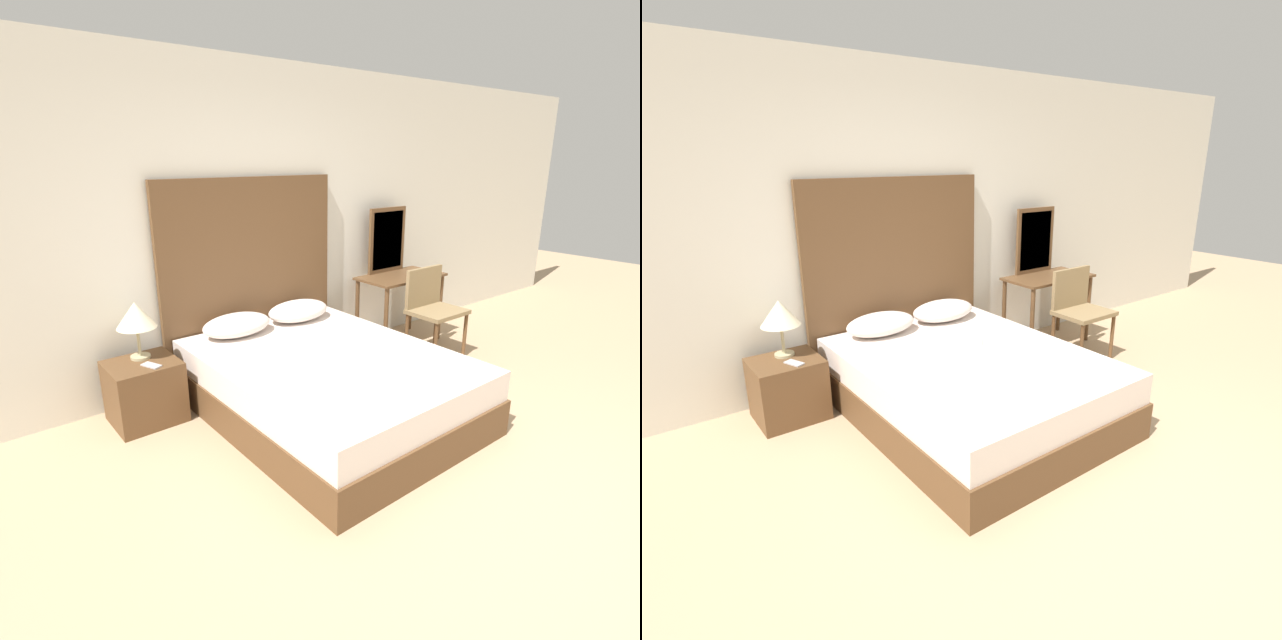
# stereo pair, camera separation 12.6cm
# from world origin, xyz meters

# --- Properties ---
(ground_plane) EXTENTS (16.00, 16.00, 0.00)m
(ground_plane) POSITION_xyz_m (0.00, 0.00, 0.00)
(ground_plane) COLOR tan
(wall_back) EXTENTS (10.00, 0.06, 2.70)m
(wall_back) POSITION_xyz_m (0.00, 2.66, 1.35)
(wall_back) COLOR silver
(wall_back) RESTS_ON ground_plane
(bed) EXTENTS (1.63, 2.11, 0.50)m
(bed) POSITION_xyz_m (-0.11, 1.51, 0.25)
(bed) COLOR brown
(bed) RESTS_ON ground_plane
(headboard) EXTENTS (1.71, 0.05, 1.76)m
(headboard) POSITION_xyz_m (-0.11, 2.58, 0.88)
(headboard) COLOR brown
(headboard) RESTS_ON ground_plane
(pillow_left) EXTENTS (0.60, 0.37, 0.18)m
(pillow_left) POSITION_xyz_m (-0.43, 2.32, 0.59)
(pillow_left) COLOR silver
(pillow_left) RESTS_ON bed
(pillow_right) EXTENTS (0.60, 0.37, 0.18)m
(pillow_right) POSITION_xyz_m (0.21, 2.32, 0.59)
(pillow_right) COLOR silver
(pillow_right) RESTS_ON bed
(phone_on_bed) EXTENTS (0.15, 0.16, 0.01)m
(phone_on_bed) POSITION_xyz_m (0.10, 1.68, 0.51)
(phone_on_bed) COLOR #B7B7BC
(phone_on_bed) RESTS_ON bed
(nightstand) EXTENTS (0.50, 0.45, 0.48)m
(nightstand) POSITION_xyz_m (-1.25, 2.31, 0.24)
(nightstand) COLOR brown
(nightstand) RESTS_ON ground_plane
(table_lamp) EXTENTS (0.29, 0.29, 0.44)m
(table_lamp) POSITION_xyz_m (-1.22, 2.40, 0.81)
(table_lamp) COLOR tan
(table_lamp) RESTS_ON nightstand
(phone_on_nightstand) EXTENTS (0.12, 0.17, 0.01)m
(phone_on_nightstand) POSITION_xyz_m (-1.22, 2.20, 0.48)
(phone_on_nightstand) COLOR #B7B7BC
(phone_on_nightstand) RESTS_ON nightstand
(vanity_desk) EXTENTS (0.92, 0.50, 0.74)m
(vanity_desk) POSITION_xyz_m (1.50, 2.26, 0.61)
(vanity_desk) COLOR brown
(vanity_desk) RESTS_ON ground_plane
(vanity_mirror) EXTENTS (0.51, 0.03, 0.68)m
(vanity_mirror) POSITION_xyz_m (1.50, 2.48, 1.08)
(vanity_mirror) COLOR brown
(vanity_mirror) RESTS_ON vanity_desk
(chair) EXTENTS (0.51, 0.42, 0.89)m
(chair) POSITION_xyz_m (1.46, 1.81, 0.53)
(chair) COLOR olive
(chair) RESTS_ON ground_plane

